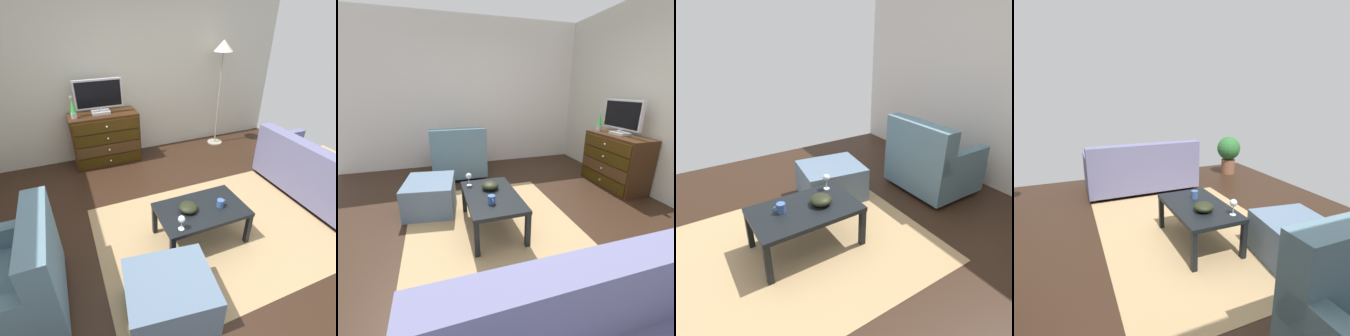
% 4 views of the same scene
% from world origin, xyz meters
% --- Properties ---
extents(ground_plane, '(5.54, 5.06, 0.05)m').
position_xyz_m(ground_plane, '(0.00, 0.00, -0.03)').
color(ground_plane, '#311F14').
extents(wall_accent_rear, '(5.54, 0.12, 2.78)m').
position_xyz_m(wall_accent_rear, '(0.00, 2.29, 1.39)').
color(wall_accent_rear, beige).
rests_on(wall_accent_rear, ground_plane).
extents(area_rug, '(2.60, 1.90, 0.01)m').
position_xyz_m(area_rug, '(0.20, -0.20, 0.00)').
color(area_rug, tan).
rests_on(area_rug, ground_plane).
extents(dresser, '(1.06, 0.49, 0.84)m').
position_xyz_m(dresser, '(-0.57, 1.98, 0.42)').
color(dresser, '#39200F').
rests_on(dresser, ground_plane).
extents(tv, '(0.72, 0.18, 0.52)m').
position_xyz_m(tv, '(-0.60, 2.00, 1.12)').
color(tv, silver).
rests_on(tv, dresser).
extents(lava_lamp, '(0.09, 0.09, 0.33)m').
position_xyz_m(lava_lamp, '(-1.00, 1.93, 0.99)').
color(lava_lamp, '#B7B7BC').
rests_on(lava_lamp, dresser).
extents(coffee_table, '(0.94, 0.57, 0.41)m').
position_xyz_m(coffee_table, '(0.02, -0.20, 0.36)').
color(coffee_table, black).
rests_on(coffee_table, ground_plane).
extents(wine_glass, '(0.07, 0.07, 0.16)m').
position_xyz_m(wine_glass, '(-0.31, -0.40, 0.53)').
color(wine_glass, silver).
rests_on(wine_glass, coffee_table).
extents(mug, '(0.11, 0.08, 0.08)m').
position_xyz_m(mug, '(0.21, -0.25, 0.45)').
color(mug, '#3D5D9E').
rests_on(mug, coffee_table).
extents(bowl_decorative, '(0.20, 0.20, 0.09)m').
position_xyz_m(bowl_decorative, '(-0.14, -0.18, 0.46)').
color(bowl_decorative, black).
rests_on(bowl_decorative, coffee_table).
extents(couch_large, '(0.85, 1.71, 0.79)m').
position_xyz_m(couch_large, '(1.86, -0.08, 0.32)').
color(couch_large, '#332319').
rests_on(couch_large, ground_plane).
extents(armchair, '(0.80, 0.91, 0.90)m').
position_xyz_m(armchair, '(-1.75, -0.38, 0.36)').
color(armchair, '#332319').
rests_on(armchair, ground_plane).
extents(ottoman, '(0.78, 0.69, 0.40)m').
position_xyz_m(ottoman, '(-0.63, -0.87, 0.20)').
color(ottoman, slate).
rests_on(ottoman, ground_plane).
extents(standing_lamp, '(0.32, 0.32, 1.83)m').
position_xyz_m(standing_lamp, '(1.50, 1.93, 1.57)').
color(standing_lamp, '#A59E8C').
rests_on(standing_lamp, ground_plane).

